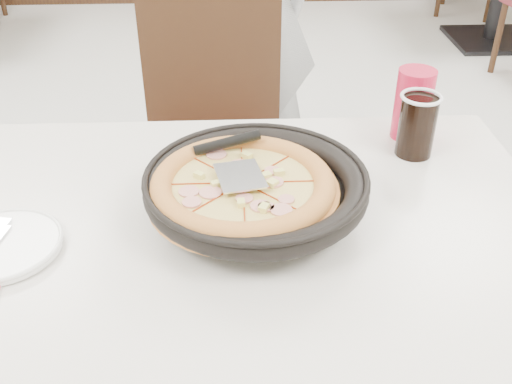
{
  "coord_description": "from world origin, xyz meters",
  "views": [
    {
      "loc": [
        -0.01,
        -1.48,
        1.4
      ],
      "look_at": [
        0.03,
        -0.57,
        0.8
      ],
      "focal_mm": 42.0,
      "sensor_mm": 36.0,
      "label": 1
    }
  ],
  "objects_px": {
    "chair_far": "(224,167)",
    "pizza": "(243,193)",
    "cola_glass": "(417,127)",
    "pizza_pan": "(256,196)",
    "side_plate": "(2,246)",
    "red_cup": "(413,104)",
    "main_table": "(239,354)"
  },
  "relations": [
    {
      "from": "chair_far",
      "to": "pizza",
      "type": "bearing_deg",
      "value": 84.8
    },
    {
      "from": "cola_glass",
      "to": "pizza_pan",
      "type": "bearing_deg",
      "value": -148.79
    },
    {
      "from": "pizza_pan",
      "to": "pizza",
      "type": "distance_m",
      "value": 0.03
    },
    {
      "from": "chair_far",
      "to": "pizza_pan",
      "type": "bearing_deg",
      "value": 87.06
    },
    {
      "from": "side_plate",
      "to": "pizza_pan",
      "type": "bearing_deg",
      "value": 11.06
    },
    {
      "from": "pizza_pan",
      "to": "side_plate",
      "type": "distance_m",
      "value": 0.45
    },
    {
      "from": "side_plate",
      "to": "cola_glass",
      "type": "height_order",
      "value": "cola_glass"
    },
    {
      "from": "side_plate",
      "to": "cola_glass",
      "type": "bearing_deg",
      "value": 20.71
    },
    {
      "from": "chair_far",
      "to": "pizza_pan",
      "type": "distance_m",
      "value": 0.71
    },
    {
      "from": "pizza_pan",
      "to": "side_plate",
      "type": "xyz_separation_m",
      "value": [
        -0.44,
        -0.09,
        -0.03
      ]
    },
    {
      "from": "chair_far",
      "to": "pizza",
      "type": "relative_size",
      "value": 2.76
    },
    {
      "from": "side_plate",
      "to": "red_cup",
      "type": "bearing_deg",
      "value": 25.31
    },
    {
      "from": "main_table",
      "to": "chair_far",
      "type": "bearing_deg",
      "value": 92.8
    },
    {
      "from": "pizza",
      "to": "cola_glass",
      "type": "bearing_deg",
      "value": 31.48
    },
    {
      "from": "main_table",
      "to": "pizza",
      "type": "distance_m",
      "value": 0.44
    },
    {
      "from": "main_table",
      "to": "pizza_pan",
      "type": "height_order",
      "value": "pizza_pan"
    },
    {
      "from": "chair_far",
      "to": "red_cup",
      "type": "distance_m",
      "value": 0.65
    },
    {
      "from": "pizza",
      "to": "side_plate",
      "type": "bearing_deg",
      "value": -170.56
    },
    {
      "from": "main_table",
      "to": "chair_far",
      "type": "xyz_separation_m",
      "value": [
        -0.03,
        0.64,
        0.1
      ]
    },
    {
      "from": "pizza",
      "to": "main_table",
      "type": "bearing_deg",
      "value": 136.88
    },
    {
      "from": "pizza_pan",
      "to": "cola_glass",
      "type": "relative_size",
      "value": 2.76
    },
    {
      "from": "pizza_pan",
      "to": "red_cup",
      "type": "distance_m",
      "value": 0.47
    },
    {
      "from": "chair_far",
      "to": "side_plate",
      "type": "relative_size",
      "value": 4.72
    },
    {
      "from": "chair_far",
      "to": "main_table",
      "type": "bearing_deg",
      "value": 83.72
    },
    {
      "from": "main_table",
      "to": "cola_glass",
      "type": "height_order",
      "value": "cola_glass"
    },
    {
      "from": "side_plate",
      "to": "cola_glass",
      "type": "distance_m",
      "value": 0.85
    },
    {
      "from": "red_cup",
      "to": "pizza_pan",
      "type": "bearing_deg",
      "value": -141.04
    },
    {
      "from": "pizza_pan",
      "to": "main_table",
      "type": "bearing_deg",
      "value": -172.5
    },
    {
      "from": "pizza_pan",
      "to": "pizza",
      "type": "bearing_deg",
      "value": -144.85
    },
    {
      "from": "red_cup",
      "to": "pizza",
      "type": "bearing_deg",
      "value": -141.27
    },
    {
      "from": "chair_far",
      "to": "cola_glass",
      "type": "xyz_separation_m",
      "value": [
        0.42,
        -0.42,
        0.34
      ]
    },
    {
      "from": "pizza_pan",
      "to": "cola_glass",
      "type": "bearing_deg",
      "value": 31.21
    }
  ]
}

